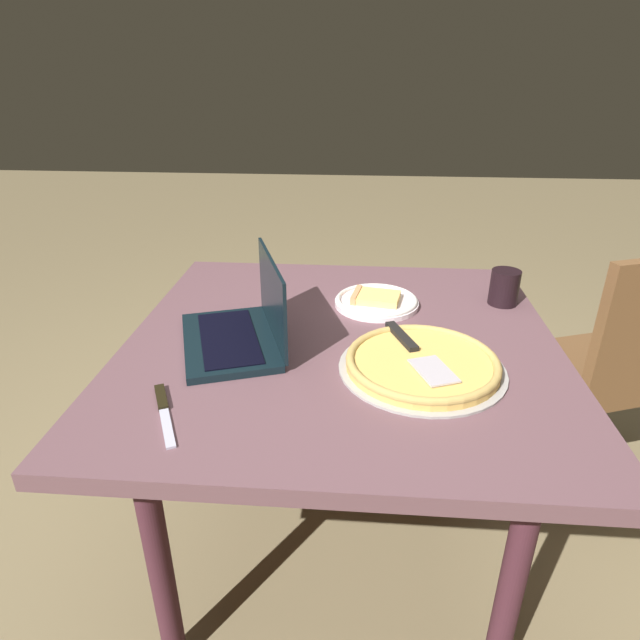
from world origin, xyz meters
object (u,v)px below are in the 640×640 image
laptop (243,327)px  dining_table (341,364)px  pizza_plate (376,301)px  pizza_tray (422,363)px  drink_cup (504,287)px  table_knife (163,408)px  chair_near (611,364)px

laptop → dining_table: bearing=-80.0°
pizza_plate → pizza_tray: bearing=-164.5°
pizza_plate → drink_cup: bearing=-83.7°
laptop → drink_cup: 0.75m
dining_table → pizza_tray: size_ratio=2.87×
drink_cup → table_knife: bearing=126.6°
table_knife → pizza_tray: bearing=-69.5°
pizza_tray → chair_near: chair_near is taller
laptop → chair_near: (0.34, -1.06, -0.26)m
drink_cup → chair_near: (0.05, -0.37, -0.26)m
pizza_tray → drink_cup: (0.39, -0.26, 0.03)m
dining_table → drink_cup: drink_cup is taller
pizza_plate → dining_table: bearing=157.2°
dining_table → drink_cup: bearing=-60.8°
table_knife → chair_near: size_ratio=0.23×
dining_table → pizza_tray: (-0.14, -0.19, 0.09)m
drink_cup → chair_near: size_ratio=0.11×
laptop → pizza_tray: size_ratio=1.04×
pizza_plate → drink_cup: drink_cup is taller
pizza_tray → pizza_plate: bearing=15.5°
pizza_plate → pizza_tray: (-0.35, -0.10, 0.00)m
dining_table → pizza_tray: bearing=-126.6°
pizza_plate → chair_near: chair_near is taller
drink_cup → pizza_plate: bearing=96.3°
pizza_plate → pizza_tray: size_ratio=0.64×
laptop → drink_cup: (0.29, -0.69, 0.01)m
pizza_tray → chair_near: size_ratio=0.43×
pizza_plate → table_knife: size_ratio=1.19×
drink_cup → pizza_tray: bearing=145.9°
drink_cup → laptop: bearing=113.1°
table_knife → chair_near: chair_near is taller
dining_table → laptop: (-0.04, 0.24, 0.12)m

